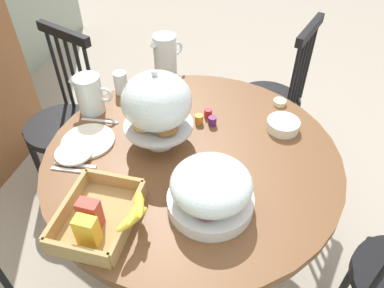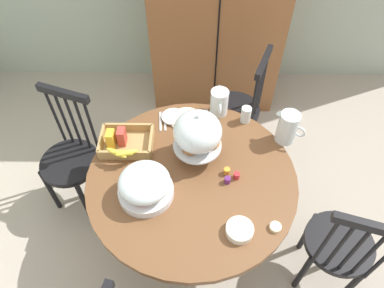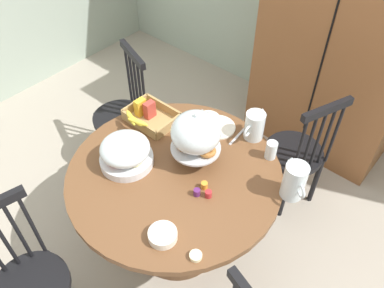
% 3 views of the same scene
% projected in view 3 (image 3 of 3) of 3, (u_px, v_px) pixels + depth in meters
% --- Properties ---
extents(ground_plane, '(10.00, 10.00, 0.00)m').
position_uv_depth(ground_plane, '(192.00, 241.00, 2.67)').
color(ground_plane, '#A89E8E').
extents(wooden_armoire, '(1.18, 0.60, 1.96)m').
position_uv_depth(wooden_armoire, '(344.00, 34.00, 2.73)').
color(wooden_armoire, brown).
rests_on(wooden_armoire, ground_plane).
extents(dining_table, '(1.20, 1.20, 0.74)m').
position_uv_depth(dining_table, '(175.00, 195.00, 2.30)').
color(dining_table, brown).
rests_on(dining_table, ground_plane).
extents(windsor_chair_near_window, '(0.41, 0.41, 0.97)m').
position_uv_depth(windsor_chair_near_window, '(29.00, 284.00, 1.98)').
color(windsor_chair_near_window, black).
rests_on(windsor_chair_near_window, ground_plane).
extents(windsor_chair_facing_door, '(0.43, 0.43, 0.97)m').
position_uv_depth(windsor_chair_facing_door, '(296.00, 155.00, 2.63)').
color(windsor_chair_facing_door, black).
rests_on(windsor_chair_facing_door, ground_plane).
extents(windsor_chair_far_side, '(0.43, 0.43, 0.97)m').
position_uv_depth(windsor_chair_far_side, '(123.00, 117.00, 2.91)').
color(windsor_chair_far_side, black).
rests_on(windsor_chair_far_side, ground_plane).
extents(pastry_stand_with_dome, '(0.28, 0.28, 0.34)m').
position_uv_depth(pastry_stand_with_dome, '(196.00, 134.00, 2.07)').
color(pastry_stand_with_dome, silver).
rests_on(pastry_stand_with_dome, dining_table).
extents(fruit_platter_covered, '(0.30, 0.30, 0.18)m').
position_uv_depth(fruit_platter_covered, '(126.00, 152.00, 2.13)').
color(fruit_platter_covered, silver).
rests_on(fruit_platter_covered, dining_table).
extents(orange_juice_pitcher, '(0.18, 0.14, 0.21)m').
position_uv_depth(orange_juice_pitcher, '(294.00, 182.00, 1.97)').
color(orange_juice_pitcher, silver).
rests_on(orange_juice_pitcher, dining_table).
extents(milk_pitcher, '(0.12, 0.20, 0.18)m').
position_uv_depth(milk_pitcher, '(254.00, 127.00, 2.29)').
color(milk_pitcher, silver).
rests_on(milk_pitcher, dining_table).
extents(cereal_basket, '(0.32, 0.30, 0.12)m').
position_uv_depth(cereal_basket, '(148.00, 116.00, 2.41)').
color(cereal_basket, tan).
rests_on(cereal_basket, dining_table).
extents(china_plate_large, '(0.22, 0.22, 0.01)m').
position_uv_depth(china_plate_large, '(218.00, 127.00, 2.39)').
color(china_plate_large, white).
rests_on(china_plate_large, dining_table).
extents(china_plate_small, '(0.15, 0.15, 0.01)m').
position_uv_depth(china_plate_small, '(208.00, 118.00, 2.44)').
color(china_plate_small, white).
rests_on(china_plate_small, china_plate_large).
extents(cereal_bowl, '(0.14, 0.14, 0.04)m').
position_uv_depth(cereal_bowl, '(163.00, 235.00, 1.83)').
color(cereal_bowl, white).
rests_on(cereal_bowl, dining_table).
extents(drinking_glass, '(0.06, 0.06, 0.11)m').
position_uv_depth(drinking_glass, '(271.00, 150.00, 2.19)').
color(drinking_glass, silver).
rests_on(drinking_glass, dining_table).
extents(butter_dish, '(0.06, 0.06, 0.02)m').
position_uv_depth(butter_dish, '(196.00, 256.00, 1.77)').
color(butter_dish, beige).
rests_on(butter_dish, dining_table).
extents(jam_jar_strawberry, '(0.04, 0.04, 0.04)m').
position_uv_depth(jam_jar_strawberry, '(208.00, 194.00, 2.01)').
color(jam_jar_strawberry, '#B7282D').
rests_on(jam_jar_strawberry, dining_table).
extents(jam_jar_apricot, '(0.04, 0.04, 0.04)m').
position_uv_depth(jam_jar_apricot, '(204.00, 185.00, 2.05)').
color(jam_jar_apricot, orange).
rests_on(jam_jar_apricot, dining_table).
extents(jam_jar_grape, '(0.04, 0.04, 0.04)m').
position_uv_depth(jam_jar_grape, '(197.00, 192.00, 2.02)').
color(jam_jar_grape, '#5B2366').
rests_on(jam_jar_grape, dining_table).
extents(table_knife, '(0.03, 0.17, 0.01)m').
position_uv_depth(table_knife, '(199.00, 119.00, 2.45)').
color(table_knife, silver).
rests_on(table_knife, dining_table).
extents(dinner_fork, '(0.03, 0.17, 0.01)m').
position_uv_depth(dinner_fork, '(195.00, 117.00, 2.47)').
color(dinner_fork, silver).
rests_on(dinner_fork, dining_table).
extents(soup_spoon, '(0.03, 0.17, 0.01)m').
position_uv_depth(soup_spoon, '(237.00, 137.00, 2.34)').
color(soup_spoon, silver).
rests_on(soup_spoon, dining_table).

